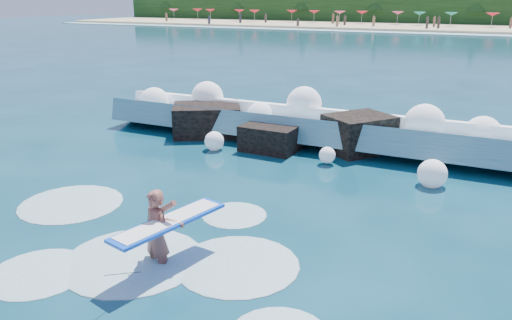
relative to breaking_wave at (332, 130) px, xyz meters
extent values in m
plane|color=#083341|center=(-1.54, -8.06, -0.52)|extent=(200.00, 200.00, 0.00)
cube|color=tan|center=(-1.54, 69.94, -0.32)|extent=(140.00, 20.00, 0.40)
cube|color=silver|center=(-1.54, 58.94, -0.48)|extent=(140.00, 5.00, 0.08)
cube|color=black|center=(-1.54, 79.94, 1.98)|extent=(140.00, 4.00, 5.00)
cube|color=teal|center=(0.00, -0.16, -0.09)|extent=(17.31, 2.64, 1.44)
cube|color=white|center=(0.00, 0.64, 0.34)|extent=(17.31, 1.22, 0.67)
cube|color=black|center=(-4.65, -0.76, -0.06)|extent=(3.05, 2.84, 1.33)
cube|color=black|center=(-1.65, -1.56, -0.16)|extent=(1.88, 1.48, 1.02)
cube|color=black|center=(1.05, -0.36, -0.02)|extent=(2.53, 2.62, 1.43)
imported|color=brown|center=(-0.54, -9.44, 0.08)|extent=(0.77, 0.62, 1.82)
cube|color=blue|center=(-0.26, -9.39, 0.39)|extent=(1.14, 2.56, 0.06)
cube|color=white|center=(-0.26, -9.39, 0.41)|extent=(0.99, 2.33, 0.06)
cylinder|color=black|center=(-0.36, -10.64, -0.07)|extent=(0.01, 0.91, 0.43)
sphere|color=white|center=(-7.32, -0.39, 0.40)|extent=(1.19, 1.19, 1.19)
sphere|color=white|center=(-5.34, 0.44, 0.62)|extent=(1.29, 1.29, 1.29)
sphere|color=white|center=(-2.78, 0.01, 0.20)|extent=(1.08, 1.08, 1.08)
sphere|color=white|center=(-1.33, 0.71, 0.67)|extent=(1.31, 1.31, 1.31)
sphere|color=white|center=(1.08, -0.25, 0.19)|extent=(1.01, 1.01, 1.01)
sphere|color=white|center=(3.05, 0.17, 0.50)|extent=(1.33, 1.33, 1.33)
sphere|color=white|center=(4.81, 0.50, 0.28)|extent=(1.18, 1.18, 1.18)
sphere|color=white|center=(-3.38, -2.40, -0.21)|extent=(0.67, 0.67, 0.67)
sphere|color=white|center=(0.56, -2.20, -0.22)|extent=(0.51, 0.51, 0.51)
sphere|color=white|center=(3.74, -2.72, -0.17)|extent=(0.81, 0.81, 0.81)
ellipsoid|color=silver|center=(-1.06, -9.58, -0.52)|extent=(2.84, 2.84, 0.14)
ellipsoid|color=silver|center=(-2.35, -10.75, -0.52)|extent=(1.93, 1.93, 0.10)
ellipsoid|color=silver|center=(0.90, -8.84, -0.52)|extent=(2.47, 2.47, 0.12)
ellipsoid|color=silver|center=(-4.30, -8.00, -0.52)|extent=(2.59, 2.59, 0.13)
ellipsoid|color=silver|center=(-0.26, -6.80, -0.52)|extent=(1.58, 1.58, 0.08)
cone|color=#CB3B66|center=(-55.99, 71.32, 1.73)|extent=(2.00, 2.00, 0.50)
cone|color=red|center=(-51.81, 73.71, 1.73)|extent=(2.00, 2.00, 0.50)
cone|color=red|center=(-47.91, 72.18, 1.73)|extent=(2.00, 2.00, 0.50)
cone|color=red|center=(-41.24, 71.89, 1.73)|extent=(2.00, 2.00, 0.50)
cone|color=red|center=(-37.39, 70.59, 1.73)|extent=(2.00, 2.00, 0.50)
cone|color=red|center=(-30.85, 72.95, 1.73)|extent=(2.00, 2.00, 0.50)
cone|color=red|center=(-26.26, 72.30, 1.73)|extent=(2.00, 2.00, 0.50)
cone|color=#CB3B66|center=(-21.16, 71.09, 1.73)|extent=(2.00, 2.00, 0.50)
cone|color=red|center=(-17.62, 72.65, 1.73)|extent=(2.00, 2.00, 0.50)
cone|color=#CB3B66|center=(-11.61, 73.08, 1.73)|extent=(2.00, 2.00, 0.50)
cone|color=#147D72|center=(-7.85, 71.69, 1.73)|extent=(2.00, 2.00, 0.50)
cone|color=#147D72|center=(-2.98, 71.83, 1.73)|extent=(2.00, 2.00, 0.50)
cone|color=red|center=(3.05, 71.99, 1.73)|extent=(2.00, 2.00, 0.50)
cube|color=#3F332D|center=(-22.08, 70.71, 0.63)|extent=(0.35, 0.22, 1.51)
cube|color=#8C664C|center=(-4.39, 71.24, 0.68)|extent=(0.35, 0.22, 1.61)
cube|color=brown|center=(-24.86, 61.20, 0.36)|extent=(0.35, 0.22, 1.61)
cube|color=#3F332D|center=(-18.96, 62.51, 0.64)|extent=(0.35, 0.22, 1.51)
cube|color=#262633|center=(5.75, 70.10, 0.61)|extent=(0.35, 0.22, 1.46)
cube|color=#3F332D|center=(-26.80, 72.15, 0.64)|extent=(0.35, 0.22, 1.52)
cube|color=#8C664C|center=(-25.21, 70.39, 0.66)|extent=(0.35, 0.22, 1.56)
cube|color=#262633|center=(-53.50, 73.02, 0.65)|extent=(0.35, 0.22, 1.55)
cube|color=brown|center=(-4.97, 67.92, 0.61)|extent=(0.35, 0.22, 1.47)
cube|color=#262633|center=(-41.88, 63.76, 0.63)|extent=(0.35, 0.22, 1.50)
cube|color=#3F332D|center=(-11.96, 62.33, 0.68)|extent=(0.35, 0.22, 1.59)
cube|color=#262633|center=(-40.54, 70.09, 0.57)|extent=(0.35, 0.22, 1.37)
camera|label=1|loc=(4.98, -16.43, 4.48)|focal=35.00mm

